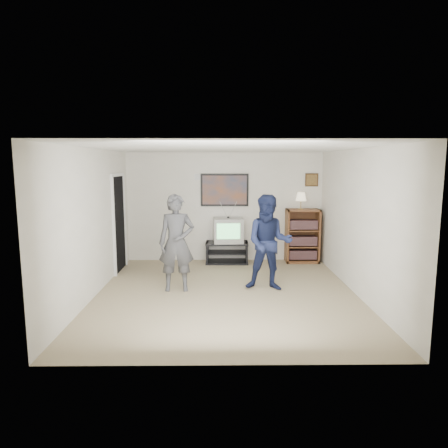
{
  "coord_description": "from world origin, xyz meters",
  "views": [
    {
      "loc": [
        -0.11,
        -6.69,
        2.24
      ],
      "look_at": [
        -0.03,
        0.54,
        1.15
      ],
      "focal_mm": 32.0,
      "sensor_mm": 36.0,
      "label": 1
    }
  ],
  "objects_px": {
    "person_tall": "(177,243)",
    "person_short": "(269,243)",
    "media_stand": "(227,252)",
    "bookshelf": "(302,236)",
    "crt_television": "(228,230)"
  },
  "relations": [
    {
      "from": "crt_television",
      "to": "bookshelf",
      "type": "height_order",
      "value": "bookshelf"
    },
    {
      "from": "crt_television",
      "to": "person_tall",
      "type": "relative_size",
      "value": 0.38
    },
    {
      "from": "person_tall",
      "to": "person_short",
      "type": "xyz_separation_m",
      "value": [
        1.64,
        0.02,
        -0.01
      ]
    },
    {
      "from": "crt_television",
      "to": "person_tall",
      "type": "bearing_deg",
      "value": -118.63
    },
    {
      "from": "crt_television",
      "to": "person_short",
      "type": "relative_size",
      "value": 0.38
    },
    {
      "from": "media_stand",
      "to": "crt_television",
      "type": "relative_size",
      "value": 1.48
    },
    {
      "from": "media_stand",
      "to": "crt_television",
      "type": "distance_m",
      "value": 0.52
    },
    {
      "from": "crt_television",
      "to": "person_short",
      "type": "distance_m",
      "value": 2.1
    },
    {
      "from": "crt_television",
      "to": "bookshelf",
      "type": "distance_m",
      "value": 1.71
    },
    {
      "from": "media_stand",
      "to": "person_short",
      "type": "bearing_deg",
      "value": -69.1
    },
    {
      "from": "media_stand",
      "to": "bookshelf",
      "type": "distance_m",
      "value": 1.77
    },
    {
      "from": "crt_television",
      "to": "person_tall",
      "type": "xyz_separation_m",
      "value": [
        -0.96,
        -2.0,
        0.11
      ]
    },
    {
      "from": "media_stand",
      "to": "person_tall",
      "type": "height_order",
      "value": "person_tall"
    },
    {
      "from": "crt_television",
      "to": "person_tall",
      "type": "height_order",
      "value": "person_tall"
    },
    {
      "from": "media_stand",
      "to": "bookshelf",
      "type": "relative_size",
      "value": 0.79
    }
  ]
}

